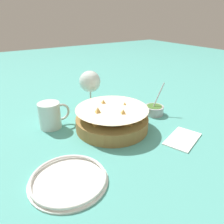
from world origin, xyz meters
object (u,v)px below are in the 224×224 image
Objects in this scene: food_basket at (112,119)px; wine_glass at (90,83)px; sauce_cup at (154,110)px; beer_mug at (50,116)px; side_plate at (68,179)px.

food_basket is 1.56× the size of wine_glass.
sauce_cup reaches higher than beer_mug.
beer_mug is (-0.20, -0.07, -0.07)m from wine_glass.
food_basket is 2.01× the size of sauce_cup.
sauce_cup is at bearing 21.28° from side_plate.
wine_glass is (0.03, 0.20, 0.08)m from food_basket.
wine_glass is at bearing 82.89° from food_basket.
sauce_cup reaches higher than food_basket.
wine_glass is at bearing 54.71° from side_plate.
sauce_cup is 0.48m from side_plate.
food_basket reaches higher than side_plate.
beer_mug is 0.30m from side_plate.
sauce_cup is 0.40m from beer_mug.
side_plate is at bearing -144.82° from food_basket.
food_basket reaches higher than beer_mug.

